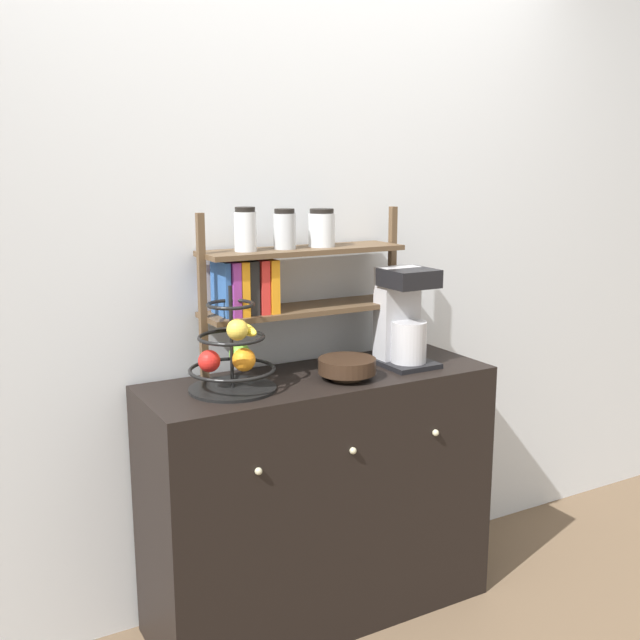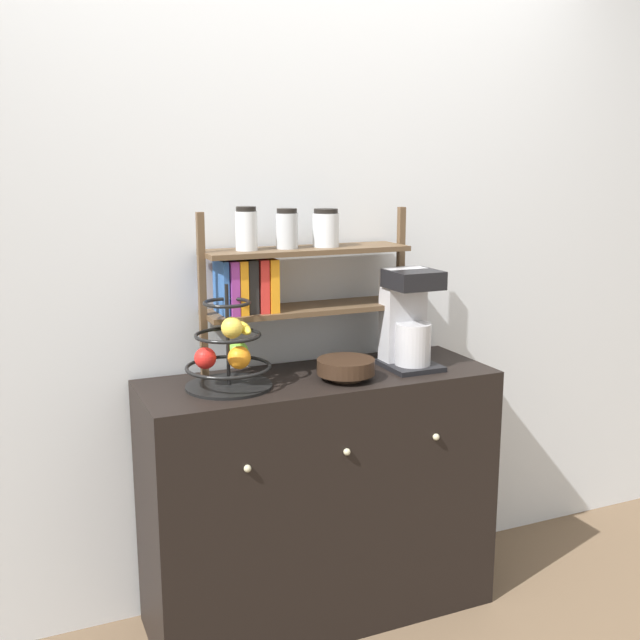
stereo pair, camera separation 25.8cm
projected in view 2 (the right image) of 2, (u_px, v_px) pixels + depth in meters
name	position (u px, v px, depth m)	size (l,w,h in m)	color
wall_back	(291.00, 258.00, 2.78)	(7.00, 0.05, 2.60)	silver
sideboard	(320.00, 497.00, 2.71)	(1.25, 0.45, 0.91)	black
coffee_maker	(408.00, 319.00, 2.71)	(0.18, 0.21, 0.36)	black
fruit_stand	(229.00, 354.00, 2.46)	(0.29, 0.29, 0.35)	black
wooden_bowl	(346.00, 368.00, 2.56)	(0.20, 0.20, 0.07)	black
shelf_hutch	(283.00, 272.00, 2.62)	(0.79, 0.20, 0.59)	brown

